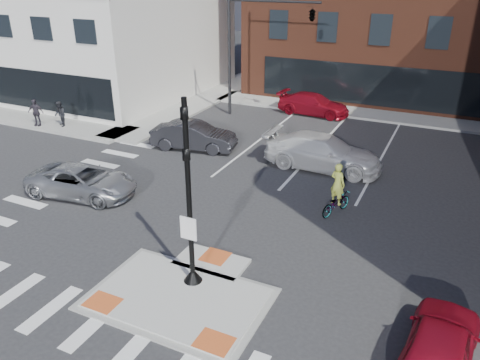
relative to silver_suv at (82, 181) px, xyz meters
The scene contains 16 objects.
ground 8.62m from the silver_suv, 26.60° to the right, with size 120.00×120.00×0.00m, color #28282B.
refuge_island 8.73m from the silver_suv, 28.12° to the right, with size 5.40×4.65×0.13m.
sidewalk_nw 14.62m from the silver_suv, 128.44° to the left, with size 23.50×20.50×0.15m.
sidewalk_n 21.07m from the silver_suv, 59.53° to the left, with size 26.00×3.00×0.15m, color gray.
building_nw 21.85m from the silver_suv, 131.55° to the left, with size 20.40×16.40×14.40m.
building_far_left 48.49m from the silver_suv, 85.63° to the left, with size 10.00×12.00×10.00m, color slate.
signal_pole 8.59m from the silver_suv, 24.19° to the right, with size 0.60×0.60×5.98m.
mast_arm_signal 15.77m from the silver_suv, 73.45° to the left, with size 6.10×2.24×8.00m.
silver_suv is the anchor object (origin of this frame).
red_sedan 15.49m from the silver_suv, 14.37° to the right, with size 1.68×4.17×1.42m, color maroon.
white_pickup 11.53m from the silver_suv, 41.07° to the left, with size 2.38×5.86×1.70m, color silver.
bg_car_dark 7.30m from the silver_suv, 78.52° to the left, with size 1.63×4.67×1.54m, color #26262B.
bg_car_red 17.40m from the silver_suv, 71.84° to the left, with size 2.00×4.92×1.43m, color maroon.
cyclist 11.02m from the silver_suv, 16.64° to the left, with size 1.21×1.87×2.22m.
pedestrian_a 10.38m from the silver_suv, 139.77° to the left, with size 0.76×0.59×1.57m, color black.
pedestrian_b 11.22m from the silver_suv, 146.71° to the left, with size 1.00×0.42×1.70m, color #312C35.
Camera 1 is at (6.65, -10.06, 9.27)m, focal length 35.00 mm.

